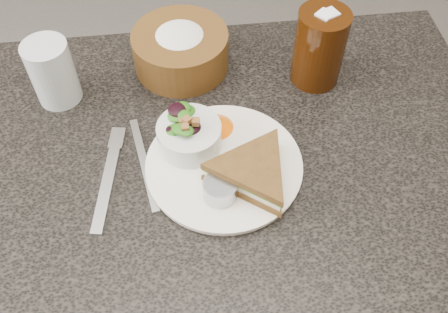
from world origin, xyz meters
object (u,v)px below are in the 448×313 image
salad_bowl (189,133)px  dinner_plate (224,166)px  bread_basket (180,45)px  cola_glass (320,45)px  dressing_ramekin (220,189)px  water_glass (53,72)px  dining_table (216,261)px  sandwich (253,172)px

salad_bowl → dinner_plate: bearing=-42.1°
dinner_plate → salad_bowl: salad_bowl is taller
bread_basket → cola_glass: cola_glass is taller
dinner_plate → salad_bowl: size_ratio=2.39×
salad_bowl → dressing_ramekin: 0.11m
dressing_ramekin → water_glass: 0.37m
cola_glass → water_glass: (-0.47, 0.00, -0.02)m
dining_table → water_glass: bearing=144.9°
dressing_ramekin → bread_basket: bread_basket is taller
dining_table → water_glass: (-0.26, 0.18, 0.43)m
sandwich → cola_glass: size_ratio=1.05×
salad_bowl → bread_basket: bread_basket is taller
sandwich → dressing_ramekin: 0.06m
dining_table → bread_basket: bread_basket is taller
dining_table → cola_glass: 0.53m
sandwich → bread_basket: 0.31m
salad_bowl → dressing_ramekin: salad_bowl is taller
salad_bowl → cola_glass: cola_glass is taller
salad_bowl → bread_basket: size_ratio=0.59×
dining_table → dressing_ramekin: dressing_ramekin is taller
water_glass → salad_bowl: bearing=-33.4°
dining_table → dressing_ramekin: (0.00, -0.07, 0.40)m
dressing_ramekin → dining_table: bearing=92.9°
salad_bowl → water_glass: bearing=146.6°
sandwich → bread_basket: (-0.09, 0.29, 0.02)m
salad_bowl → dressing_ramekin: (0.04, -0.11, -0.01)m
bread_basket → cola_glass: bearing=-14.0°
dining_table → dressing_ramekin: size_ratio=18.80×
dining_table → salad_bowl: salad_bowl is taller
salad_bowl → cola_glass: bearing=30.5°
bread_basket → dressing_ramekin: bearing=-82.9°
sandwich → cola_glass: bearing=92.8°
salad_bowl → water_glass: 0.27m
dinner_plate → dressing_ramekin: bearing=-102.5°
bread_basket → water_glass: (-0.23, -0.06, 0.01)m
salad_bowl → dressing_ramekin: bearing=-70.1°
sandwich → bread_basket: bearing=144.3°
sandwich → water_glass: (-0.32, 0.23, 0.03)m
dining_table → cola_glass: bearing=40.3°
dining_table → salad_bowl: bearing=135.4°
salad_bowl → cola_glass: size_ratio=0.68×
sandwich → dinner_plate: bearing=174.2°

